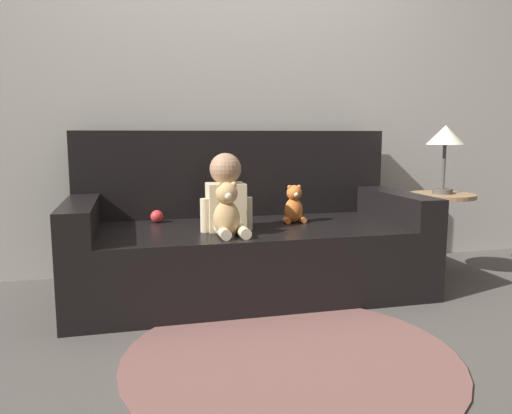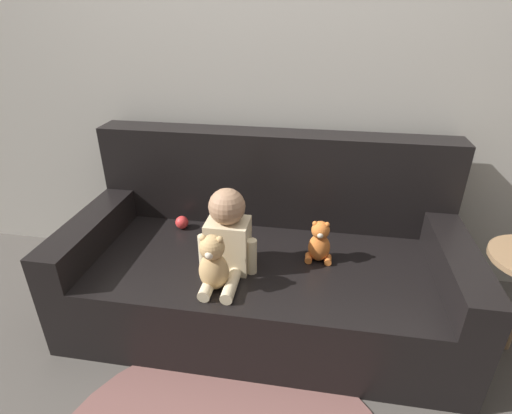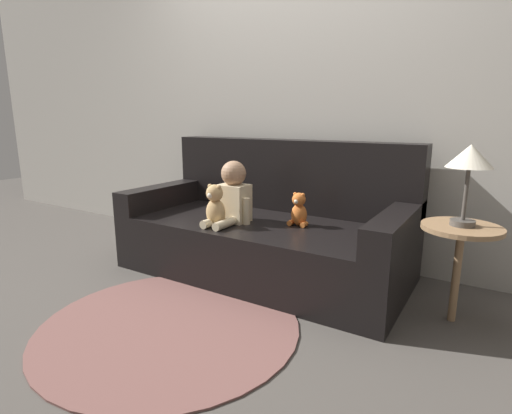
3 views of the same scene
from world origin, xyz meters
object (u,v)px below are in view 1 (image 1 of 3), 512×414
at_px(couch, 244,237).
at_px(toy_ball, 157,216).
at_px(teddy_bear_brown, 227,210).
at_px(plush_toy_side, 294,205).
at_px(side_table, 444,167).
at_px(person_baby, 226,197).

xyz_separation_m(couch, toy_ball, (-0.49, 0.11, 0.12)).
height_order(couch, teddy_bear_brown, couch).
distance_m(couch, plush_toy_side, 0.34).
xyz_separation_m(teddy_bear_brown, side_table, (1.38, 0.26, 0.17)).
bearing_deg(side_table, toy_ball, 172.37).
relative_size(couch, person_baby, 4.73).
bearing_deg(toy_ball, person_baby, -44.30).
distance_m(toy_ball, side_table, 1.73).
bearing_deg(side_table, person_baby, -175.50).
height_order(plush_toy_side, side_table, side_table).
relative_size(couch, side_table, 2.05).
xyz_separation_m(couch, teddy_bear_brown, (-0.17, -0.37, 0.22)).
height_order(person_baby, teddy_bear_brown, person_baby).
bearing_deg(toy_ball, plush_toy_side, -14.22).
xyz_separation_m(plush_toy_side, side_table, (0.93, -0.03, 0.20)).
bearing_deg(toy_ball, teddy_bear_brown, -57.05).
distance_m(person_baby, teddy_bear_brown, 0.16).
bearing_deg(person_baby, couch, 56.41).
bearing_deg(teddy_bear_brown, plush_toy_side, 33.31).
distance_m(couch, toy_ball, 0.51).
bearing_deg(toy_ball, side_table, -7.63).
height_order(couch, plush_toy_side, couch).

